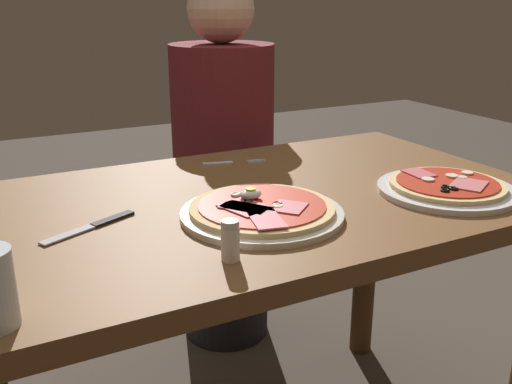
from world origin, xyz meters
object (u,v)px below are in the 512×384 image
(dining_table, at_px, (254,248))
(diner_person, at_px, (224,177))
(salt_shaker, at_px, (230,241))
(knife, at_px, (96,224))
(pizza_across_left, at_px, (447,187))
(pizza_foreground, at_px, (262,211))
(fork, at_px, (229,163))

(dining_table, height_order, diner_person, diner_person)
(dining_table, height_order, salt_shaker, salt_shaker)
(knife, bearing_deg, pizza_across_left, -12.32)
(pizza_across_left, distance_m, knife, 0.72)
(pizza_foreground, xyz_separation_m, fork, (0.10, 0.36, -0.01))
(salt_shaker, bearing_deg, knife, 122.87)
(pizza_across_left, distance_m, diner_person, 0.82)
(knife, bearing_deg, salt_shaker, -57.13)
(knife, relative_size, salt_shaker, 2.76)
(dining_table, relative_size, pizza_foreground, 3.96)
(knife, bearing_deg, fork, 33.84)
(pizza_across_left, bearing_deg, fork, 127.32)
(dining_table, xyz_separation_m, salt_shaker, (-0.17, -0.26, 0.15))
(pizza_foreground, height_order, fork, pizza_foreground)
(dining_table, xyz_separation_m, knife, (-0.33, -0.01, 0.12))
(pizza_foreground, height_order, knife, pizza_foreground)
(dining_table, xyz_separation_m, diner_person, (0.21, 0.62, -0.04))
(pizza_foreground, xyz_separation_m, pizza_across_left, (0.42, -0.06, -0.00))
(fork, height_order, salt_shaker, salt_shaker)
(fork, xyz_separation_m, diner_person, (0.15, 0.37, -0.16))
(dining_table, height_order, pizza_foreground, pizza_foreground)
(knife, distance_m, diner_person, 0.84)
(pizza_across_left, xyz_separation_m, fork, (-0.32, 0.41, -0.01))
(pizza_foreground, distance_m, salt_shaker, 0.20)
(dining_table, height_order, pizza_across_left, pizza_across_left)
(pizza_across_left, xyz_separation_m, salt_shaker, (-0.55, -0.09, 0.02))
(fork, bearing_deg, knife, -146.16)
(pizza_across_left, distance_m, fork, 0.52)
(pizza_foreground, bearing_deg, fork, 74.50)
(dining_table, bearing_deg, knife, -177.67)
(pizza_foreground, distance_m, pizza_across_left, 0.42)
(salt_shaker, relative_size, diner_person, 0.06)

